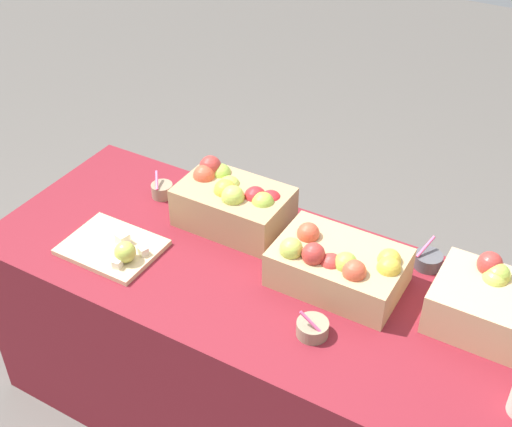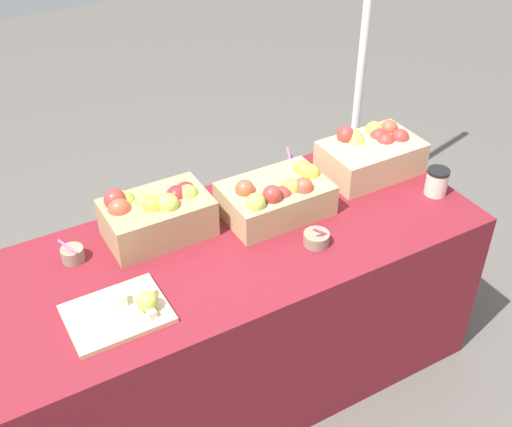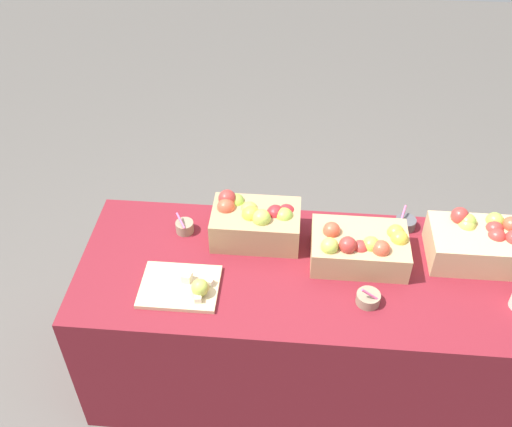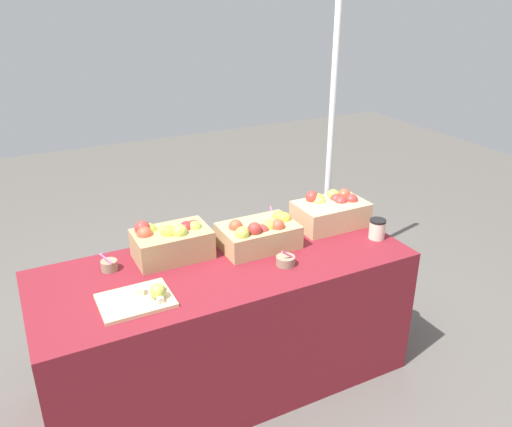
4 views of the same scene
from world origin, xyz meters
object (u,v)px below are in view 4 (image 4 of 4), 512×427
Objects in this scene: apple_crate_middle at (259,234)px; tent_pole at (331,138)px; cutting_board_front at (141,298)px; sample_bowl_far at (275,219)px; sample_bowl_mid at (286,261)px; coffee_cup at (377,229)px; sample_bowl_near at (109,265)px; apple_crate_left at (331,211)px; apple_crate_right at (172,241)px.

apple_crate_middle is 0.19× the size of tent_pole.
cutting_board_front is at bearing -150.59° from tent_pole.
sample_bowl_mid is at bearing -112.72° from sample_bowl_far.
apple_crate_middle is at bearing 18.10° from cutting_board_front.
coffee_cup is at bearing -107.83° from tent_pole.
apple_crate_middle is 4.20× the size of sample_bowl_mid.
sample_bowl_near and sample_bowl_far have the same top height.
apple_crate_left is 4.26× the size of sample_bowl_far.
coffee_cup is (1.34, 0.03, 0.04)m from cutting_board_front.
apple_crate_left is at bearing 114.86° from coffee_cup.
sample_bowl_near is (-0.06, 0.35, 0.01)m from cutting_board_front.
sample_bowl_mid is 0.50m from sample_bowl_far.
coffee_cup reaches higher than sample_bowl_mid.
tent_pole is (0.88, 0.92, 0.29)m from sample_bowl_mid.
apple_crate_right reaches higher than sample_bowl_far.
sample_bowl_mid is at bearing -23.65° from sample_bowl_near.
sample_bowl_far is 0.88m from tent_pole.
sample_bowl_near reaches higher than cutting_board_front.
apple_crate_left is at bearing -30.01° from sample_bowl_far.
cutting_board_front is at bearing -127.66° from apple_crate_right.
coffee_cup is (0.12, -0.27, -0.03)m from apple_crate_left.
apple_crate_right reaches higher than coffee_cup.
apple_crate_middle is at bearing -172.69° from apple_crate_left.
sample_bowl_far is at bearing 6.48° from sample_bowl_near.
cutting_board_front is at bearing -80.14° from sample_bowl_near.
apple_crate_left is 0.51m from apple_crate_middle.
cutting_board_front is at bearing 179.77° from sample_bowl_mid.
sample_bowl_far is (0.22, 0.23, -0.05)m from apple_crate_middle.
sample_bowl_mid is (0.74, -0.00, 0.00)m from cutting_board_front.
tent_pole is at bearing 22.94° from apple_crate_right.
coffee_cup reaches higher than cutting_board_front.
apple_crate_left reaches higher than apple_crate_middle.
sample_bowl_near is (-1.27, 0.05, -0.06)m from apple_crate_left.
cutting_board_front is 0.35m from sample_bowl_near.
coffee_cup is 0.97m from tent_pole.
tent_pole is at bearing 56.42° from apple_crate_left.
apple_crate_right is 0.59m from sample_bowl_mid.
apple_crate_right is at bearing -1.45° from sample_bowl_near.
coffee_cup is (1.07, -0.31, -0.04)m from apple_crate_right.
sample_bowl_far is (0.67, 0.12, -0.07)m from apple_crate_right.
apple_crate_right is at bearing 177.49° from apple_crate_left.
tent_pole is at bearing 18.65° from sample_bowl_near.
sample_bowl_mid is at bearing -133.97° from tent_pole.
sample_bowl_near is 0.04× the size of tent_pole.
apple_crate_middle is at bearing 96.58° from sample_bowl_mid.
sample_bowl_mid is (0.03, -0.23, -0.05)m from apple_crate_middle.
apple_crate_middle is 0.32m from sample_bowl_far.
coffee_cup reaches higher than sample_bowl_near.
coffee_cup is at bearing 1.17° from cutting_board_front.
cutting_board_front is at bearing -161.90° from apple_crate_middle.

